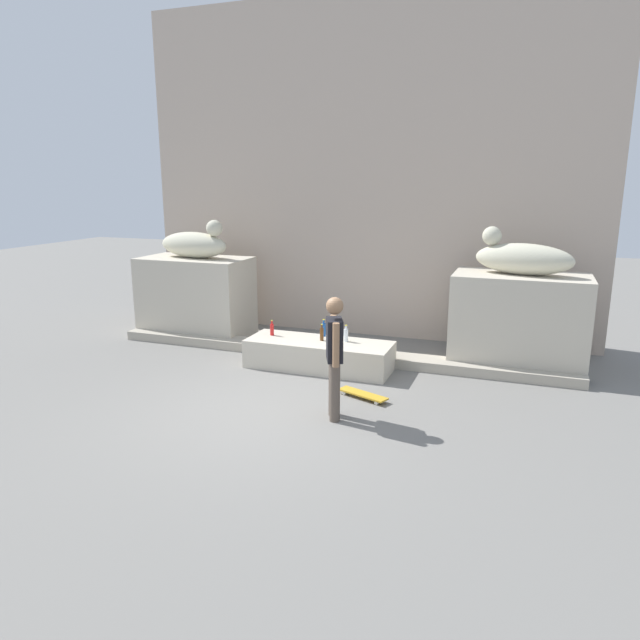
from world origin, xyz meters
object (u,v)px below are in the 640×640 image
(statue_reclining_left, at_px, (195,244))
(bottle_brown, at_px, (322,334))
(bottle_clear, at_px, (346,335))
(skateboard, at_px, (363,394))
(bottle_red, at_px, (272,329))
(statue_reclining_right, at_px, (522,258))
(skater, at_px, (334,353))
(bottle_blue, at_px, (324,329))

(statue_reclining_left, bearing_deg, bottle_brown, -11.77)
(bottle_clear, bearing_deg, skateboard, -61.94)
(bottle_clear, distance_m, bottle_red, 1.35)
(bottle_clear, bearing_deg, statue_reclining_right, 22.55)
(skater, height_order, bottle_blue, skater)
(statue_reclining_right, xyz_separation_m, bottle_blue, (-3.16, -0.92, -1.29))
(skateboard, bearing_deg, bottle_clear, -40.17)
(bottle_blue, relative_size, bottle_brown, 1.05)
(skateboard, height_order, bottle_brown, bottle_brown)
(skateboard, xyz_separation_m, bottle_clear, (-0.66, 1.25, 0.53))
(statue_reclining_right, bearing_deg, bottle_blue, 28.47)
(statue_reclining_right, height_order, skateboard, statue_reclining_right)
(bottle_red, bearing_deg, bottle_clear, 2.46)
(skater, xyz_separation_m, skateboard, (0.17, 0.83, -0.86))
(statue_reclining_right, bearing_deg, skateboard, 61.73)
(skater, distance_m, bottle_brown, 2.21)
(statue_reclining_right, relative_size, bottle_brown, 5.84)
(bottle_red, bearing_deg, skater, -47.57)
(statue_reclining_left, height_order, statue_reclining_right, same)
(statue_reclining_left, relative_size, skater, 1.00)
(skater, height_order, bottle_brown, skater)
(bottle_blue, height_order, bottle_red, bottle_blue)
(skater, bearing_deg, bottle_clear, -9.74)
(skater, distance_m, bottle_clear, 2.16)
(statue_reclining_right, distance_m, skater, 3.99)
(statue_reclining_right, distance_m, bottle_blue, 3.53)
(skater, bearing_deg, bottle_blue, -0.14)
(skater, relative_size, bottle_clear, 5.82)
(bottle_blue, height_order, bottle_brown, bottle_blue)
(bottle_brown, bearing_deg, bottle_red, 178.79)
(bottle_clear, bearing_deg, bottle_red, -177.54)
(statue_reclining_left, relative_size, bottle_clear, 5.81)
(bottle_blue, distance_m, bottle_clear, 0.51)
(skateboard, height_order, bottle_blue, bottle_blue)
(skater, bearing_deg, statue_reclining_left, 28.73)
(bottle_red, bearing_deg, bottle_blue, 16.43)
(statue_reclining_left, bearing_deg, statue_reclining_right, 8.86)
(bottle_blue, bearing_deg, skater, -66.92)
(skateboard, xyz_separation_m, bottle_red, (-2.01, 1.19, 0.53))
(bottle_clear, bearing_deg, bottle_brown, -169.18)
(statue_reclining_right, xyz_separation_m, bottle_clear, (-2.69, -1.11, -1.29))
(bottle_clear, bearing_deg, skater, -76.52)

